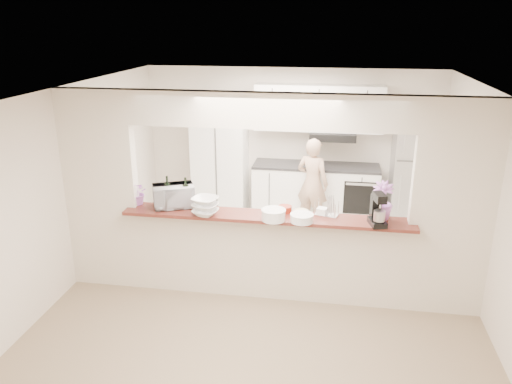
% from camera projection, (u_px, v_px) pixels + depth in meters
% --- Properties ---
extents(floor, '(6.00, 6.00, 0.00)m').
position_uv_depth(floor, '(266.00, 295.00, 6.20)').
color(floor, gray).
rests_on(floor, ground).
extents(tile_overlay, '(5.00, 2.90, 0.01)m').
position_uv_depth(tile_overlay, '(281.00, 243.00, 7.65)').
color(tile_overlay, beige).
rests_on(tile_overlay, floor).
extents(partition, '(5.00, 0.15, 2.50)m').
position_uv_depth(partition, '(267.00, 182.00, 5.72)').
color(partition, silver).
rests_on(partition, floor).
extents(bar_counter, '(3.40, 0.38, 1.09)m').
position_uv_depth(bar_counter, '(267.00, 253.00, 6.01)').
color(bar_counter, silver).
rests_on(bar_counter, floor).
extents(kitchen_cabinets, '(3.15, 0.62, 2.25)m').
position_uv_depth(kitchen_cabinets, '(279.00, 161.00, 8.45)').
color(kitchen_cabinets, white).
rests_on(kitchen_cabinets, floor).
extents(refrigerator, '(0.75, 0.70, 1.70)m').
position_uv_depth(refrigerator, '(415.00, 175.00, 8.08)').
color(refrigerator, '#B1B0B5').
rests_on(refrigerator, floor).
extents(flower_left, '(0.32, 0.29, 0.30)m').
position_uv_depth(flower_left, '(138.00, 193.00, 6.09)').
color(flower_left, pink).
rests_on(flower_left, bar_counter).
extents(wine_bottle_a, '(0.08, 0.08, 0.38)m').
position_uv_depth(wine_bottle_a, '(168.00, 194.00, 6.04)').
color(wine_bottle_a, black).
rests_on(wine_bottle_a, bar_counter).
extents(wine_bottle_b, '(0.07, 0.07, 0.37)m').
position_uv_depth(wine_bottle_b, '(186.00, 195.00, 6.02)').
color(wine_bottle_b, black).
rests_on(wine_bottle_b, bar_counter).
extents(toaster_oven, '(0.57, 0.50, 0.27)m').
position_uv_depth(toaster_oven, '(174.00, 196.00, 6.02)').
color(toaster_oven, '#B4B4B9').
rests_on(toaster_oven, bar_counter).
extents(serving_bowls, '(0.35, 0.35, 0.21)m').
position_uv_depth(serving_bowls, '(205.00, 207.00, 5.76)').
color(serving_bowls, white).
rests_on(serving_bowls, bar_counter).
extents(plate_stack_a, '(0.28, 0.28, 0.13)m').
position_uv_depth(plate_stack_a, '(274.00, 215.00, 5.63)').
color(plate_stack_a, white).
rests_on(plate_stack_a, bar_counter).
extents(plate_stack_b, '(0.26, 0.26, 0.09)m').
position_uv_depth(plate_stack_b, '(302.00, 218.00, 5.59)').
color(plate_stack_b, white).
rests_on(plate_stack_b, bar_counter).
extents(red_bowl, '(0.16, 0.16, 0.08)m').
position_uv_depth(red_bowl, '(285.00, 209.00, 5.88)').
color(red_bowl, maroon).
rests_on(red_bowl, bar_counter).
extents(tan_bowl, '(0.16, 0.16, 0.08)m').
position_uv_depth(tan_bowl, '(301.00, 213.00, 5.74)').
color(tan_bowl, tan).
rests_on(tan_bowl, bar_counter).
extents(utensil_caddy, '(0.30, 0.22, 0.25)m').
position_uv_depth(utensil_caddy, '(327.00, 207.00, 5.75)').
color(utensil_caddy, silver).
rests_on(utensil_caddy, bar_counter).
extents(stand_mixer, '(0.22, 0.28, 0.37)m').
position_uv_depth(stand_mixer, '(378.00, 211.00, 5.47)').
color(stand_mixer, black).
rests_on(stand_mixer, bar_counter).
extents(flower_right, '(0.25, 0.25, 0.44)m').
position_uv_depth(flower_right, '(382.00, 201.00, 5.62)').
color(flower_right, '#CA70D0').
rests_on(flower_right, bar_counter).
extents(person, '(0.63, 0.53, 1.47)m').
position_uv_depth(person, '(312.00, 184.00, 8.04)').
color(person, tan).
rests_on(person, floor).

